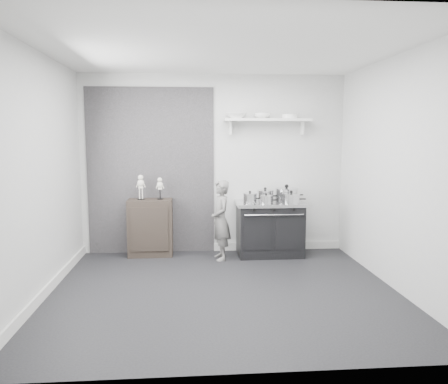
# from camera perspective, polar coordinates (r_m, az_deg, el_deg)

# --- Properties ---
(ground) EXTENTS (4.00, 4.00, 0.00)m
(ground) POSITION_cam_1_polar(r_m,az_deg,el_deg) (5.18, -0.14, -12.72)
(ground) COLOR black
(ground) RESTS_ON ground
(room_shell) EXTENTS (4.02, 3.62, 2.71)m
(room_shell) POSITION_cam_1_polar(r_m,az_deg,el_deg) (5.01, -1.30, 5.75)
(room_shell) COLOR silver
(room_shell) RESTS_ON ground
(wall_shelf) EXTENTS (1.30, 0.26, 0.24)m
(wall_shelf) POSITION_cam_1_polar(r_m,az_deg,el_deg) (6.64, 5.69, 9.27)
(wall_shelf) COLOR silver
(wall_shelf) RESTS_ON room_shell
(stove) EXTENTS (1.01, 0.63, 0.81)m
(stove) POSITION_cam_1_polar(r_m,az_deg,el_deg) (6.59, 6.00, -4.74)
(stove) COLOR black
(stove) RESTS_ON ground
(side_cabinet) EXTENTS (0.65, 0.38, 0.85)m
(side_cabinet) POSITION_cam_1_polar(r_m,az_deg,el_deg) (6.63, -9.57, -4.57)
(side_cabinet) COLOR black
(side_cabinet) RESTS_ON ground
(child) EXTENTS (0.34, 0.46, 1.15)m
(child) POSITION_cam_1_polar(r_m,az_deg,el_deg) (6.29, -0.43, -3.69)
(child) COLOR slate
(child) RESTS_ON ground
(pot_front_left) EXTENTS (0.29, 0.20, 0.18)m
(pot_front_left) POSITION_cam_1_polar(r_m,az_deg,el_deg) (6.38, 3.41, -0.78)
(pot_front_left) COLOR silver
(pot_front_left) RESTS_ON stove
(pot_back_left) EXTENTS (0.34, 0.25, 0.21)m
(pot_back_left) POSITION_cam_1_polar(r_m,az_deg,el_deg) (6.60, 5.39, -0.45)
(pot_back_left) COLOR silver
(pot_back_left) RESTS_ON stove
(pot_back_right) EXTENTS (0.43, 0.34, 0.25)m
(pot_back_right) POSITION_cam_1_polar(r_m,az_deg,el_deg) (6.66, 8.16, -0.30)
(pot_back_right) COLOR silver
(pot_back_right) RESTS_ON stove
(pot_front_right) EXTENTS (0.35, 0.26, 0.19)m
(pot_front_right) POSITION_cam_1_polar(r_m,az_deg,el_deg) (6.37, 8.76, -0.84)
(pot_front_right) COLOR silver
(pot_front_right) RESTS_ON stove
(pot_front_center) EXTENTS (0.27, 0.18, 0.16)m
(pot_front_center) POSITION_cam_1_polar(r_m,az_deg,el_deg) (6.31, 5.52, -0.99)
(pot_front_center) COLOR silver
(pot_front_center) RESTS_ON stove
(skeleton_full) EXTENTS (0.12, 0.08, 0.42)m
(skeleton_full) POSITION_cam_1_polar(r_m,az_deg,el_deg) (6.54, -10.82, 0.86)
(skeleton_full) COLOR silver
(skeleton_full) RESTS_ON side_cabinet
(skeleton_torso) EXTENTS (0.10, 0.07, 0.37)m
(skeleton_torso) POSITION_cam_1_polar(r_m,az_deg,el_deg) (6.52, -8.36, 0.67)
(skeleton_torso) COLOR silver
(skeleton_torso) RESTS_ON side_cabinet
(bowl_large) EXTENTS (0.30, 0.30, 0.07)m
(bowl_large) POSITION_cam_1_polar(r_m,az_deg,el_deg) (6.57, 1.59, 9.93)
(bowl_large) COLOR white
(bowl_large) RESTS_ON wall_shelf
(bowl_small) EXTENTS (0.24, 0.24, 0.08)m
(bowl_small) POSITION_cam_1_polar(r_m,az_deg,el_deg) (6.62, 5.03, 9.89)
(bowl_small) COLOR white
(bowl_small) RESTS_ON wall_shelf
(plate_stack) EXTENTS (0.24, 0.24, 0.06)m
(plate_stack) POSITION_cam_1_polar(r_m,az_deg,el_deg) (6.71, 8.58, 9.73)
(plate_stack) COLOR white
(plate_stack) RESTS_ON wall_shelf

